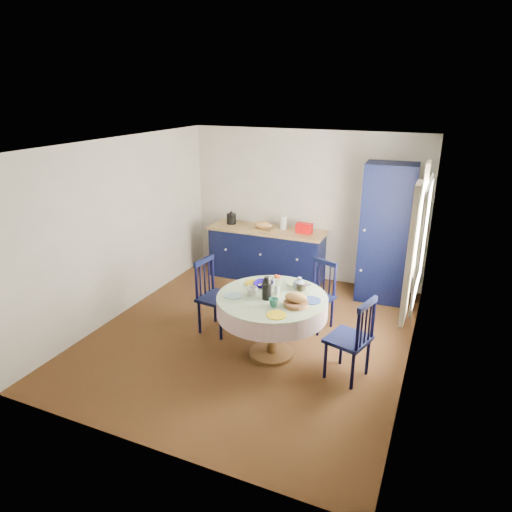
# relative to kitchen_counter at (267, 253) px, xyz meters

# --- Properties ---
(floor) EXTENTS (4.50, 4.50, 0.00)m
(floor) POSITION_rel_kitchen_counter_xyz_m (0.54, -1.90, -0.46)
(floor) COLOR black
(floor) RESTS_ON ground
(ceiling) EXTENTS (4.50, 4.50, 0.00)m
(ceiling) POSITION_rel_kitchen_counter_xyz_m (0.54, -1.90, 2.04)
(ceiling) COLOR white
(ceiling) RESTS_ON wall_back
(wall_back) EXTENTS (4.00, 0.02, 2.50)m
(wall_back) POSITION_rel_kitchen_counter_xyz_m (0.54, 0.35, 0.79)
(wall_back) COLOR white
(wall_back) RESTS_ON floor
(wall_left) EXTENTS (0.02, 4.50, 2.50)m
(wall_left) POSITION_rel_kitchen_counter_xyz_m (-1.46, -1.90, 0.79)
(wall_left) COLOR white
(wall_left) RESTS_ON floor
(wall_right) EXTENTS (0.02, 4.50, 2.50)m
(wall_right) POSITION_rel_kitchen_counter_xyz_m (2.54, -1.90, 0.79)
(wall_right) COLOR white
(wall_right) RESTS_ON floor
(window) EXTENTS (0.10, 1.74, 1.45)m
(window) POSITION_rel_kitchen_counter_xyz_m (2.50, -1.60, 1.07)
(window) COLOR white
(window) RESTS_ON wall_right
(kitchen_counter) EXTENTS (1.99, 0.65, 1.13)m
(kitchen_counter) POSITION_rel_kitchen_counter_xyz_m (0.00, 0.00, 0.00)
(kitchen_counter) COLOR black
(kitchen_counter) RESTS_ON floor
(pantry_cabinet) EXTENTS (0.77, 0.57, 2.11)m
(pantry_cabinet) POSITION_rel_kitchen_counter_xyz_m (1.94, -0.05, 0.60)
(pantry_cabinet) COLOR black
(pantry_cabinet) RESTS_ON floor
(dining_table) EXTENTS (1.32, 1.32, 1.08)m
(dining_table) POSITION_rel_kitchen_counter_xyz_m (0.99, -2.26, 0.22)
(dining_table) COLOR brown
(dining_table) RESTS_ON floor
(chair_left) EXTENTS (0.48, 0.50, 1.01)m
(chair_left) POSITION_rel_kitchen_counter_xyz_m (0.04, -1.96, 0.05)
(chair_left) COLOR black
(chair_left) RESTS_ON floor
(chair_far) EXTENTS (0.53, 0.52, 0.94)m
(chair_far) POSITION_rel_kitchen_counter_xyz_m (1.28, -1.32, 0.02)
(chair_far) COLOR black
(chair_far) RESTS_ON floor
(chair_right) EXTENTS (0.53, 0.55, 1.00)m
(chair_right) POSITION_rel_kitchen_counter_xyz_m (1.96, -2.34, 0.05)
(chair_right) COLOR black
(chair_right) RESTS_ON floor
(mug_a) EXTENTS (0.13, 0.13, 0.10)m
(mug_a) POSITION_rel_kitchen_counter_xyz_m (0.75, -2.31, 0.39)
(mug_a) COLOR silver
(mug_a) RESTS_ON dining_table
(mug_b) EXTENTS (0.11, 0.11, 0.10)m
(mug_b) POSITION_rel_kitchen_counter_xyz_m (1.09, -2.50, 0.39)
(mug_b) COLOR #276E62
(mug_b) RESTS_ON dining_table
(mug_c) EXTENTS (0.13, 0.13, 0.10)m
(mug_c) POSITION_rel_kitchen_counter_xyz_m (1.24, -1.96, 0.39)
(mug_c) COLOR black
(mug_c) RESTS_ON dining_table
(mug_d) EXTENTS (0.09, 0.09, 0.09)m
(mug_d) POSITION_rel_kitchen_counter_xyz_m (0.86, -1.93, 0.38)
(mug_d) COLOR silver
(mug_d) RESTS_ON dining_table
(cobalt_bowl) EXTENTS (0.24, 0.24, 0.06)m
(cobalt_bowl) POSITION_rel_kitchen_counter_xyz_m (0.78, -2.03, 0.37)
(cobalt_bowl) COLOR #0D026E
(cobalt_bowl) RESTS_ON dining_table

